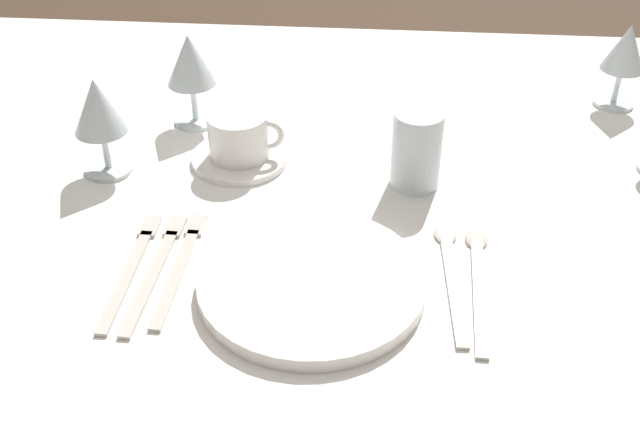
{
  "coord_description": "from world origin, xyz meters",
  "views": [
    {
      "loc": [
        0.1,
        -0.87,
        1.33
      ],
      "look_at": [
        0.04,
        -0.09,
        0.76
      ],
      "focal_mm": 43.94,
      "sensor_mm": 36.0,
      "label": 1
    }
  ],
  "objects_px": {
    "wine_glass_left": "(98,110)",
    "wine_glass_right": "(190,64)",
    "dinner_plate": "(311,283)",
    "drink_tumbler": "(416,153)",
    "fork_salad": "(132,265)",
    "wine_glass_far": "(626,52)",
    "fork_inner": "(157,266)",
    "spoon_soup": "(450,266)",
    "coffee_cup_left": "(239,135)",
    "fork_outer": "(181,263)",
    "spoon_dessert": "(478,272)"
  },
  "relations": [
    {
      "from": "fork_outer",
      "to": "wine_glass_right",
      "type": "relative_size",
      "value": 1.47
    },
    {
      "from": "fork_outer",
      "to": "fork_salad",
      "type": "bearing_deg",
      "value": -171.02
    },
    {
      "from": "spoon_soup",
      "to": "wine_glass_right",
      "type": "relative_size",
      "value": 1.52
    },
    {
      "from": "fork_salad",
      "to": "wine_glass_left",
      "type": "xyz_separation_m",
      "value": [
        -0.09,
        0.2,
        0.09
      ]
    },
    {
      "from": "fork_salad",
      "to": "spoon_soup",
      "type": "bearing_deg",
      "value": 4.45
    },
    {
      "from": "spoon_soup",
      "to": "drink_tumbler",
      "type": "xyz_separation_m",
      "value": [
        -0.04,
        0.18,
        0.05
      ]
    },
    {
      "from": "fork_salad",
      "to": "drink_tumbler",
      "type": "xyz_separation_m",
      "value": [
        0.33,
        0.21,
        0.05
      ]
    },
    {
      "from": "spoon_dessert",
      "to": "drink_tumbler",
      "type": "distance_m",
      "value": 0.2
    },
    {
      "from": "fork_inner",
      "to": "spoon_dessert",
      "type": "bearing_deg",
      "value": 2.97
    },
    {
      "from": "wine_glass_right",
      "to": "wine_glass_far",
      "type": "xyz_separation_m",
      "value": [
        0.65,
        0.11,
        -0.01
      ]
    },
    {
      "from": "wine_glass_right",
      "to": "wine_glass_far",
      "type": "distance_m",
      "value": 0.66
    },
    {
      "from": "dinner_plate",
      "to": "coffee_cup_left",
      "type": "bearing_deg",
      "value": 115.14
    },
    {
      "from": "fork_outer",
      "to": "wine_glass_far",
      "type": "relative_size",
      "value": 1.56
    },
    {
      "from": "spoon_soup",
      "to": "wine_glass_far",
      "type": "relative_size",
      "value": 1.62
    },
    {
      "from": "fork_outer",
      "to": "fork_inner",
      "type": "bearing_deg",
      "value": -161.95
    },
    {
      "from": "spoon_soup",
      "to": "coffee_cup_left",
      "type": "height_order",
      "value": "coffee_cup_left"
    },
    {
      "from": "wine_glass_right",
      "to": "drink_tumbler",
      "type": "xyz_separation_m",
      "value": [
        0.33,
        -0.14,
        -0.05
      ]
    },
    {
      "from": "fork_inner",
      "to": "coffee_cup_left",
      "type": "relative_size",
      "value": 2.05
    },
    {
      "from": "wine_glass_right",
      "to": "drink_tumbler",
      "type": "bearing_deg",
      "value": -23.51
    },
    {
      "from": "wine_glass_left",
      "to": "drink_tumbler",
      "type": "bearing_deg",
      "value": 0.23
    },
    {
      "from": "fork_outer",
      "to": "coffee_cup_left",
      "type": "relative_size",
      "value": 1.96
    },
    {
      "from": "drink_tumbler",
      "to": "spoon_dessert",
      "type": "bearing_deg",
      "value": -68.94
    },
    {
      "from": "fork_salad",
      "to": "wine_glass_right",
      "type": "xyz_separation_m",
      "value": [
        0.0,
        0.35,
        0.1
      ]
    },
    {
      "from": "fork_salad",
      "to": "wine_glass_far",
      "type": "bearing_deg",
      "value": 35.12
    },
    {
      "from": "wine_glass_left",
      "to": "wine_glass_far",
      "type": "height_order",
      "value": "wine_glass_left"
    },
    {
      "from": "dinner_plate",
      "to": "spoon_dessert",
      "type": "distance_m",
      "value": 0.2
    },
    {
      "from": "fork_inner",
      "to": "spoon_soup",
      "type": "xyz_separation_m",
      "value": [
        0.34,
        0.03,
        -0.0
      ]
    },
    {
      "from": "fork_inner",
      "to": "wine_glass_left",
      "type": "distance_m",
      "value": 0.25
    },
    {
      "from": "dinner_plate",
      "to": "fork_salad",
      "type": "xyz_separation_m",
      "value": [
        -0.21,
        0.02,
        -0.01
      ]
    },
    {
      "from": "wine_glass_left",
      "to": "wine_glass_right",
      "type": "xyz_separation_m",
      "value": [
        0.09,
        0.15,
        0.0
      ]
    },
    {
      "from": "spoon_dessert",
      "to": "drink_tumbler",
      "type": "bearing_deg",
      "value": 111.06
    },
    {
      "from": "coffee_cup_left",
      "to": "dinner_plate",
      "type": "bearing_deg",
      "value": -64.86
    },
    {
      "from": "spoon_dessert",
      "to": "wine_glass_right",
      "type": "height_order",
      "value": "wine_glass_right"
    },
    {
      "from": "dinner_plate",
      "to": "drink_tumbler",
      "type": "bearing_deg",
      "value": 62.21
    },
    {
      "from": "fork_inner",
      "to": "drink_tumbler",
      "type": "xyz_separation_m",
      "value": [
        0.3,
        0.21,
        0.05
      ]
    },
    {
      "from": "coffee_cup_left",
      "to": "drink_tumbler",
      "type": "distance_m",
      "value": 0.25
    },
    {
      "from": "fork_inner",
      "to": "spoon_soup",
      "type": "height_order",
      "value": "spoon_soup"
    },
    {
      "from": "fork_outer",
      "to": "spoon_soup",
      "type": "height_order",
      "value": "spoon_soup"
    },
    {
      "from": "fork_salad",
      "to": "spoon_dessert",
      "type": "distance_m",
      "value": 0.41
    },
    {
      "from": "fork_salad",
      "to": "coffee_cup_left",
      "type": "distance_m",
      "value": 0.26
    },
    {
      "from": "dinner_plate",
      "to": "fork_inner",
      "type": "xyz_separation_m",
      "value": [
        -0.18,
        0.02,
        -0.01
      ]
    },
    {
      "from": "spoon_dessert",
      "to": "wine_glass_left",
      "type": "bearing_deg",
      "value": 159.6
    },
    {
      "from": "fork_outer",
      "to": "coffee_cup_left",
      "type": "xyz_separation_m",
      "value": [
        0.03,
        0.23,
        0.04
      ]
    },
    {
      "from": "dinner_plate",
      "to": "fork_salad",
      "type": "bearing_deg",
      "value": 174.24
    },
    {
      "from": "spoon_dessert",
      "to": "wine_glass_left",
      "type": "xyz_separation_m",
      "value": [
        -0.5,
        0.18,
        0.09
      ]
    },
    {
      "from": "dinner_plate",
      "to": "drink_tumbler",
      "type": "relative_size",
      "value": 2.39
    },
    {
      "from": "wine_glass_left",
      "to": "fork_inner",
      "type": "bearing_deg",
      "value": -59.65
    },
    {
      "from": "fork_inner",
      "to": "drink_tumbler",
      "type": "bearing_deg",
      "value": 34.02
    },
    {
      "from": "dinner_plate",
      "to": "wine_glass_left",
      "type": "xyz_separation_m",
      "value": [
        -0.3,
        0.23,
        0.09
      ]
    },
    {
      "from": "fork_salad",
      "to": "wine_glass_far",
      "type": "relative_size",
      "value": 1.59
    }
  ]
}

